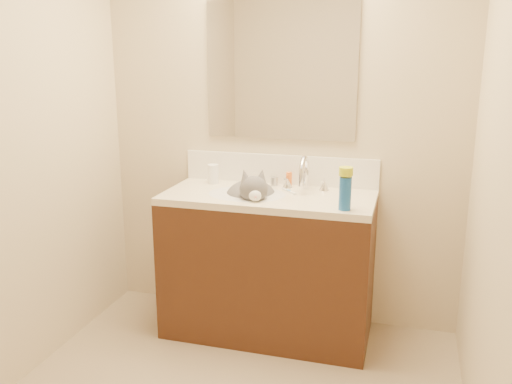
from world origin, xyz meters
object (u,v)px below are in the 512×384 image
Objects in this scene: basin at (247,206)px; pill_bottle at (213,174)px; amber_bottle at (289,180)px; faucet at (304,176)px; cat at (252,197)px; spray_can at (345,194)px; silver_jar at (274,181)px; vanity_cabinet at (268,268)px.

basin is 3.79× the size of pill_bottle.
amber_bottle is at bearing 5.18° from pill_bottle.
faucet is 2.36× the size of pill_bottle.
cat reaches higher than pill_bottle.
amber_bottle reaches higher than basin.
pill_bottle is at bearing 177.93° from faucet.
spray_can is at bearing -46.43° from amber_bottle.
silver_jar is at bearing 45.93° from cat.
amber_bottle is (0.19, 0.23, 0.11)m from basin.
vanity_cabinet is at bearing -110.29° from amber_bottle.
cat is (-0.28, -0.14, -0.11)m from faucet.
silver_jar reaches higher than basin.
pill_bottle is 1.32× the size of amber_bottle.
amber_bottle is (0.17, 0.21, 0.07)m from cat.
spray_can is at bearing -42.22° from cat.
cat reaches higher than amber_bottle.
cat is at bearing -111.21° from silver_jar.
silver_jar is (0.38, 0.05, -0.03)m from pill_bottle.
basin is 0.36m from pill_bottle.
vanity_cabinet is 22.59× the size of silver_jar.
basin is at bearing -150.88° from faucet.
faucet is at bearing -18.61° from silver_jar.
vanity_cabinet is at bearing 14.04° from basin.
basin is 0.05m from cat.
silver_jar is 0.31× the size of spray_can.
basin is 0.62m from spray_can.
basin is 0.32m from amber_bottle.
cat is (0.02, 0.02, 0.04)m from basin.
cat reaches higher than basin.
silver_jar is (0.08, 0.21, 0.05)m from cat.
pill_bottle is at bearing 145.47° from basin.
cat reaches higher than silver_jar.
vanity_cabinet is 0.52m from silver_jar.
pill_bottle is (-0.57, 0.02, -0.03)m from faucet.
amber_bottle reaches higher than silver_jar.
silver_jar reaches higher than vanity_cabinet.
pill_bottle is at bearing 127.97° from cat.
basin is at bearing 163.43° from spray_can.
cat is at bearing -129.96° from amber_bottle.
spray_can reaches higher than amber_bottle.
spray_can is at bearing -40.54° from silver_jar.
cat is at bearing 48.51° from basin.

